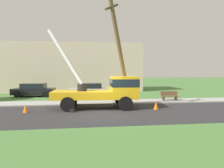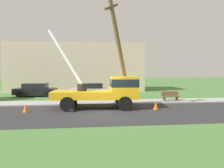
% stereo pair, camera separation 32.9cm
% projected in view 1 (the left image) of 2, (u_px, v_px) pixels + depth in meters
% --- Properties ---
extents(ground_plane, '(120.00, 120.00, 0.00)m').
position_uv_depth(ground_plane, '(94.00, 94.00, 26.73)').
color(ground_plane, '#477538').
extents(road_asphalt, '(80.00, 7.25, 0.01)m').
position_uv_depth(road_asphalt, '(105.00, 113.00, 14.87)').
color(road_asphalt, '#2B2B2D').
rests_on(road_asphalt, ground).
extents(sidewalk_strip, '(80.00, 2.52, 0.10)m').
position_uv_depth(sidewalk_strip, '(99.00, 102.00, 19.70)').
color(sidewalk_strip, '#9E9E99').
rests_on(sidewalk_strip, ground).
extents(utility_truck, '(6.75, 3.21, 5.98)m').
position_uv_depth(utility_truck, '(106.00, 89.00, 16.81)').
color(utility_truck, gold).
rests_on(utility_truck, ground).
extents(leaning_utility_pole, '(2.66, 3.44, 8.40)m').
position_uv_depth(leaning_utility_pole, '(120.00, 51.00, 17.31)').
color(leaning_utility_pole, brown).
rests_on(leaning_utility_pole, ground).
extents(traffic_cone_ahead, '(0.36, 0.36, 0.56)m').
position_uv_depth(traffic_cone_ahead, '(156.00, 105.00, 16.33)').
color(traffic_cone_ahead, orange).
rests_on(traffic_cone_ahead, ground).
extents(traffic_cone_behind, '(0.36, 0.36, 0.56)m').
position_uv_depth(traffic_cone_behind, '(26.00, 108.00, 15.12)').
color(traffic_cone_behind, orange).
rests_on(traffic_cone_behind, ground).
extents(parked_sedan_black, '(4.52, 2.22, 1.42)m').
position_uv_depth(parked_sedan_black, '(34.00, 90.00, 24.38)').
color(parked_sedan_black, black).
rests_on(parked_sedan_black, ground).
extents(parked_sedan_silver, '(4.41, 2.04, 1.42)m').
position_uv_depth(parked_sedan_silver, '(90.00, 90.00, 24.74)').
color(parked_sedan_silver, '#B7B7BF').
rests_on(parked_sedan_silver, ground).
extents(park_bench, '(1.60, 0.45, 0.90)m').
position_uv_depth(park_bench, '(169.00, 96.00, 20.65)').
color(park_bench, brown).
rests_on(park_bench, ground).
extents(lowrise_building_backdrop, '(18.00, 6.00, 6.40)m').
position_uv_depth(lowrise_building_backdrop, '(75.00, 68.00, 31.65)').
color(lowrise_building_backdrop, beige).
rests_on(lowrise_building_backdrop, ground).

